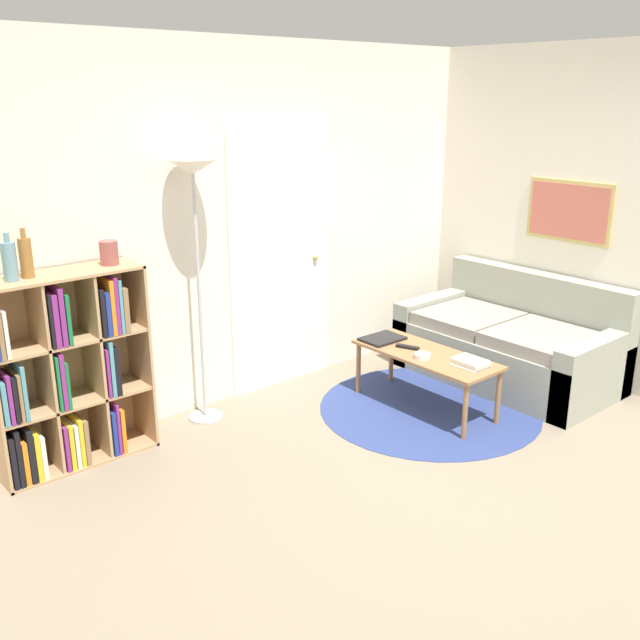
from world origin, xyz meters
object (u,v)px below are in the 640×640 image
floor_lamp (194,195)px  couch (512,345)px  bottle_right (26,257)px  laptop (382,339)px  bookshelf (63,376)px  coffee_table (426,359)px  bottle_middle (9,261)px  bowl (422,356)px  vase_on_shelf (109,253)px

floor_lamp → couch: bearing=-22.5°
couch → bottle_right: 3.71m
bottle_right → laptop: bearing=-11.7°
bookshelf → laptop: 2.32m
floor_lamp → bottle_right: bearing=179.7°
couch → coffee_table: 1.00m
couch → coffee_table: bearing=176.6°
couch → bottle_middle: bottle_middle is taller
laptop → bottle_middle: bottle_middle is taller
bookshelf → bottle_right: bottle_right is taller
couch → laptop: size_ratio=5.30×
bookshelf → floor_lamp: 1.40m
floor_lamp → couch: size_ratio=1.09×
bowl → bottle_middle: bottle_middle is taller
bowl → bottle_middle: 2.75m
floor_lamp → vase_on_shelf: 0.68m
floor_lamp → coffee_table: floor_lamp is taller
bottle_middle → bookshelf: bearing=3.8°
coffee_table → bottle_middle: bearing=160.7°
bottle_right → bottle_middle: bearing=-170.1°
bottle_right → bookshelf: bearing=-0.7°
bottle_middle → vase_on_shelf: (0.59, 0.02, -0.04)m
bottle_right → vase_on_shelf: bearing=-0.2°
bookshelf → floor_lamp: floor_lamp is taller
floor_lamp → laptop: bearing=-20.9°
bookshelf → vase_on_shelf: (0.36, 0.00, 0.71)m
floor_lamp → couch: 2.83m
floor_lamp → bowl: (1.22, -0.95, -1.14)m
floor_lamp → bowl: floor_lamp is taller
couch → coffee_table: couch is taller
bowl → bottle_right: 2.67m
bookshelf → laptop: size_ratio=3.86×
laptop → bowl: bearing=-98.2°
bookshelf → floor_lamp: bearing=-0.3°
laptop → bowl: 0.47m
floor_lamp → bookshelf: bearing=179.7°
bookshelf → laptop: (2.26, -0.49, -0.14)m
couch → vase_on_shelf: vase_on_shelf is taller
bookshelf → coffee_table: 2.48m
bookshelf → couch: size_ratio=0.73×
floor_lamp → bowl: bearing=-38.0°
coffee_table → vase_on_shelf: (-1.94, 0.90, 0.91)m
floor_lamp → laptop: floor_lamp is taller
couch → bowl: 1.11m
bookshelf → bottle_middle: bearing=-176.2°
couch → laptop: 1.14m
bookshelf → vase_on_shelf: vase_on_shelf is taller
couch → bottle_right: size_ratio=5.87×
bottle_middle → bottle_right: (0.10, 0.02, 0.00)m
floor_lamp → laptop: size_ratio=5.77×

